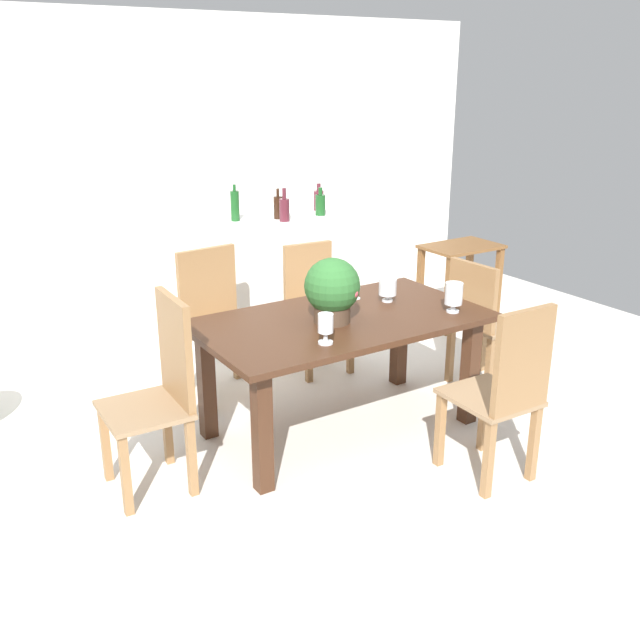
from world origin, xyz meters
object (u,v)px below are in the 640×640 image
wine_bottle_clear (235,205)px  wine_bottle_green (278,207)px  crystal_vase_center_near (326,325)px  crystal_vase_right (388,287)px  dining_table (341,335)px  crystal_vase_left (454,295)px  wine_bottle_amber (319,200)px  chair_head_end (161,385)px  wine_bottle_tall (320,204)px  chair_near_right (505,388)px  wine_glass (356,284)px  chair_far_right (314,300)px  chair_foot_end (480,318)px  chair_far_left (215,314)px  side_table (460,266)px  kitchen_counter (272,276)px  wine_bottle_dark (284,209)px  flower_centerpiece (332,289)px

wine_bottle_clear → wine_bottle_green: 0.35m
crystal_vase_center_near → crystal_vase_right: size_ratio=1.13×
dining_table → crystal_vase_left: 0.73m
wine_bottle_green → wine_bottle_amber: 0.49m
chair_head_end → wine_bottle_tall: (2.05, 1.66, 0.50)m
chair_near_right → crystal_vase_left: bearing=-108.3°
wine_glass → wine_bottle_tall: size_ratio=0.62×
chair_near_right → wine_glass: chair_near_right is taller
wine_glass → wine_bottle_amber: (0.73, 1.59, 0.24)m
chair_far_right → chair_foot_end: chair_far_right is taller
chair_far_left → crystal_vase_right: 1.22m
chair_far_right → wine_bottle_green: 0.97m
crystal_vase_right → side_table: size_ratio=0.21×
wine_glass → kitchen_counter: 1.56m
crystal_vase_right → chair_foot_end: bearing=-8.4°
crystal_vase_left → side_table: bearing=45.2°
side_table → chair_far_left: bearing=-177.1°
chair_head_end → chair_foot_end: bearing=91.8°
chair_near_right → wine_bottle_dark: wine_bottle_dark is taller
dining_table → wine_bottle_clear: size_ratio=5.96×
crystal_vase_right → wine_bottle_tall: (0.48, 1.56, 0.25)m
wine_glass → wine_bottle_clear: wine_bottle_clear is taller
wine_bottle_clear → wine_bottle_green: wine_bottle_clear is taller
chair_foot_end → dining_table: bearing=86.6°
chair_head_end → wine_bottle_dark: 2.37m
flower_centerpiece → wine_bottle_dark: bearing=69.2°
chair_far_right → chair_foot_end: size_ratio=1.01×
chair_far_left → chair_foot_end: size_ratio=1.08×
wine_bottle_tall → wine_bottle_dark: wine_bottle_dark is taller
crystal_vase_left → crystal_vase_center_near: (-0.94, -0.03, -0.01)m
dining_table → crystal_vase_right: (0.42, 0.10, 0.21)m
wine_bottle_green → chair_head_end: bearing=-134.3°
wine_glass → wine_bottle_dark: (0.25, 1.34, 0.25)m
wine_bottle_dark → wine_bottle_green: bearing=85.7°
chair_far_right → crystal_vase_center_near: 1.48m
chair_near_right → chair_head_end: chair_head_end is taller
wine_bottle_tall → side_table: wine_bottle_tall is taller
chair_far_right → chair_head_end: bearing=-143.7°
wine_bottle_tall → wine_bottle_dark: size_ratio=0.87×
chair_far_left → flower_centerpiece: flower_centerpiece is taller
flower_centerpiece → wine_bottle_green: (0.63, 1.76, 0.14)m
chair_far_left → wine_bottle_tall: bearing=23.4°
kitchen_counter → dining_table: bearing=-105.5°
wine_glass → side_table: wine_glass is taller
flower_centerpiece → wine_bottle_clear: wine_bottle_clear is taller
chair_far_right → flower_centerpiece: bearing=-111.9°
chair_near_right → flower_centerpiece: bearing=-61.6°
crystal_vase_right → wine_glass: size_ratio=1.05×
chair_far_left → wine_bottle_clear: wine_bottle_clear is taller
wine_bottle_green → wine_bottle_tall: bearing=-9.8°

